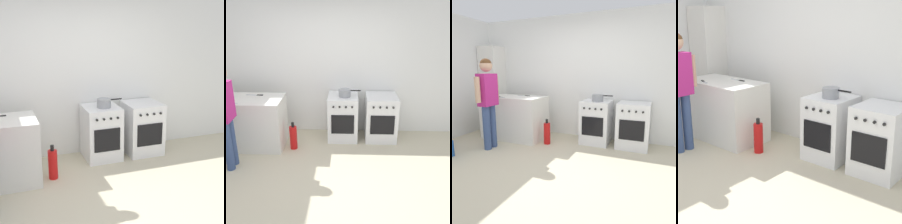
# 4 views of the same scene
# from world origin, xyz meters

# --- Properties ---
(ground_plane) EXTENTS (8.00, 8.00, 0.00)m
(ground_plane) POSITION_xyz_m (0.00, 0.00, 0.00)
(ground_plane) COLOR beige
(back_wall) EXTENTS (6.00, 0.10, 2.60)m
(back_wall) POSITION_xyz_m (0.00, 1.95, 1.30)
(back_wall) COLOR white
(back_wall) RESTS_ON ground
(oven_left) EXTENTS (0.55, 0.62, 0.85)m
(oven_left) POSITION_xyz_m (0.35, 1.58, 0.43)
(oven_left) COLOR white
(oven_left) RESTS_ON ground
(oven_right) EXTENTS (0.57, 0.62, 0.85)m
(oven_right) POSITION_xyz_m (1.06, 1.58, 0.43)
(oven_right) COLOR white
(oven_right) RESTS_ON ground
(pot) EXTENTS (0.40, 0.22, 0.14)m
(pot) POSITION_xyz_m (0.38, 1.52, 0.92)
(pot) COLOR gray
(pot) RESTS_ON oven_left
(fire_extinguisher) EXTENTS (0.13, 0.13, 0.50)m
(fire_extinguisher) POSITION_xyz_m (-0.52, 1.10, 0.22)
(fire_extinguisher) COLOR red
(fire_extinguisher) RESTS_ON ground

